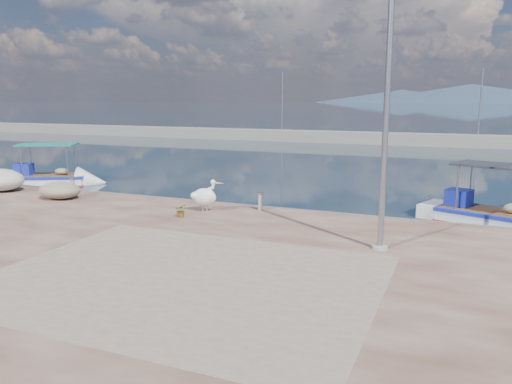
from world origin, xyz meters
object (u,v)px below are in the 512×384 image
object	(u,v)px
boat_right	(493,220)
lamp_post	(386,130)
boat_left	(49,181)
pelican	(205,196)
bollard_near	(260,201)

from	to	relation	value
boat_right	lamp_post	distance (m)	7.95
boat_right	boat_left	bearing A→B (deg)	-161.12
boat_left	lamp_post	size ratio (longest dim) A/B	0.81
boat_left	pelican	distance (m)	12.95
boat_right	bollard_near	bearing A→B (deg)	-139.43
lamp_post	boat_left	bearing A→B (deg)	160.23
boat_left	boat_right	distance (m)	22.06
boat_left	bollard_near	distance (m)	14.37
pelican	bollard_near	xyz separation A→B (m)	(1.81, 1.00, -0.21)
boat_left	boat_right	size ratio (longest dim) A/B	0.97
pelican	lamp_post	world-z (taller)	lamp_post
boat_left	boat_right	bearing A→B (deg)	-27.68
boat_left	bollard_near	xyz separation A→B (m)	(13.93, -3.49, 0.66)
pelican	boat_left	bearing A→B (deg)	137.34
boat_left	lamp_post	bearing A→B (deg)	-46.30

